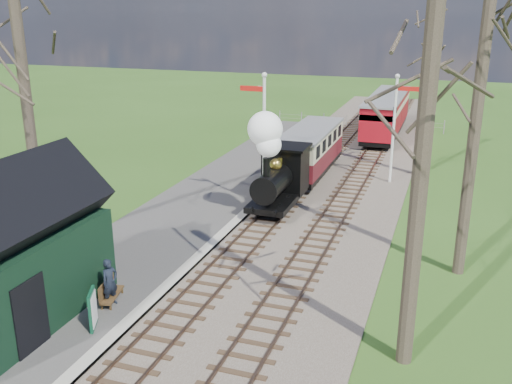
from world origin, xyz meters
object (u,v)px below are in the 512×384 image
red_carriage_a (381,121)px  sign_board (93,309)px  semaphore_near (263,132)px  semaphore_far (396,121)px  coach (310,149)px  locomotive (277,167)px  bench (109,291)px  station_shed (6,255)px  red_carriage_b (391,108)px  person (110,282)px

red_carriage_a → sign_board: red_carriage_a is taller
sign_board → semaphore_near: bearing=84.2°
semaphore_far → red_carriage_a: (-1.77, 9.06, -1.73)m
coach → locomotive: bearing=-90.1°
bench → semaphore_far: bearing=67.2°
locomotive → bench: size_ratio=3.56×
semaphore_near → sign_board: (-1.17, -11.54, -2.86)m
bench → sign_board: bearing=-73.4°
locomotive → sign_board: 11.57m
semaphore_far → coach: semaphore_far is taller
coach → bench: coach is taller
semaphore_near → bench: bearing=-99.0°
sign_board → semaphore_far: bearing=70.2°
semaphore_near → bench: size_ratio=4.76×
station_shed → bench: 3.22m
locomotive → red_carriage_a: (2.61, 15.28, -0.51)m
semaphore_far → bench: bearing=-112.8°
locomotive → station_shed: bearing=-110.0°
coach → bench: 16.15m
semaphore_far → sign_board: 18.82m
semaphore_far → semaphore_near: bearing=-130.6°
semaphore_far → bench: size_ratio=4.38×
red_carriage_b → bench: red_carriage_b is taller
coach → red_carriage_a: (2.60, 9.21, 0.06)m
station_shed → locomotive: 12.54m
red_carriage_a → bench: size_ratio=4.30×
locomotive → person: 10.34m
station_shed → locomotive: station_shed is taller
semaphore_near → red_carriage_a: (3.37, 15.06, -2.00)m
locomotive → coach: locomotive is taller
station_shed → semaphore_near: semaphore_near is taller
semaphore_near → bench: semaphore_near is taller
station_shed → sign_board: station_shed is taller
semaphore_far → person: semaphore_far is taller
semaphore_near → sign_board: size_ratio=5.49×
station_shed → coach: station_shed is taller
semaphore_far → red_carriage_a: bearing=101.1°
semaphore_near → station_shed: bearing=-106.4°
station_shed → semaphore_far: (8.67, 18.00, 1.08)m
red_carriage_b → person: red_carriage_b is taller
red_carriage_a → red_carriage_b: (0.00, 5.50, 0.00)m
semaphore_far → sign_board: bearing=-109.8°
semaphore_near → red_carriage_a: bearing=77.4°
semaphore_far → red_carriage_a: 9.40m
locomotive → red_carriage_b: (2.61, 20.78, -0.51)m
station_shed → red_carriage_a: bearing=75.7°
red_carriage_a → person: 25.77m
semaphore_far → red_carriage_b: bearing=96.9°
locomotive → coach: bearing=89.9°
red_carriage_b → sign_board: bearing=-98.0°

